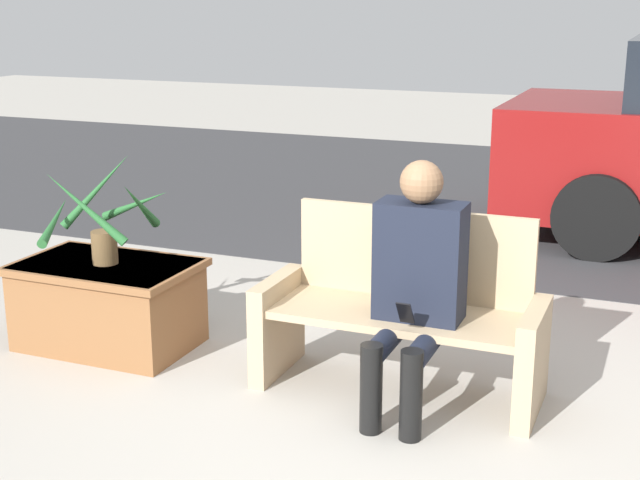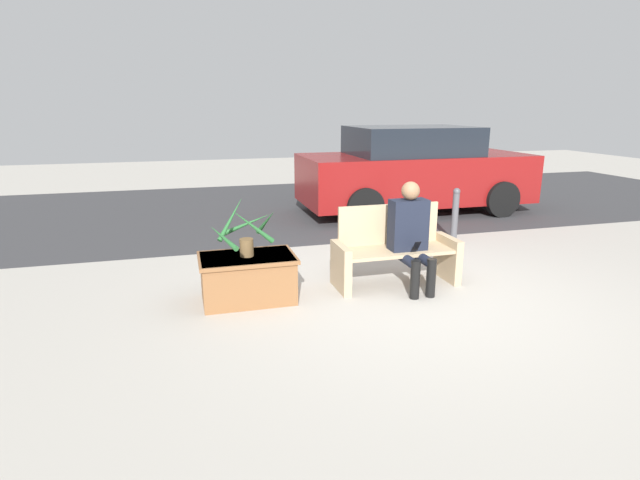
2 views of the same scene
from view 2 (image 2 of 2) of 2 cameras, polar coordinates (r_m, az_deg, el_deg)
The scene contains 8 objects.
ground_plane at distance 5.60m, azimuth 10.94°, elevation -6.31°, with size 30.00×30.00×0.00m, color #ADA89E.
road_surface at distance 10.40m, azimuth -1.97°, elevation 3.95°, with size 20.00×6.00×0.01m, color #38383A.
bench at distance 5.85m, azimuth 8.47°, elevation -1.17°, with size 1.43×0.53×0.90m.
person_seated at distance 5.68m, azimuth 10.35°, elevation 0.97°, with size 0.42×0.59×1.21m.
planter_box at distance 5.36m, azimuth -8.26°, elevation -4.15°, with size 1.01×0.65×0.49m.
potted_plant at distance 5.24m, azimuth -8.57°, elevation 0.85°, with size 0.69×0.69×0.59m.
parked_car at distance 9.88m, azimuth 10.69°, elevation 7.81°, with size 4.38×1.98×1.64m.
bollard_post at distance 7.74m, azimuth 15.18°, elevation 2.82°, with size 0.11×0.11×0.84m.
Camera 2 is at (-2.39, -4.64, 2.02)m, focal length 28.00 mm.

